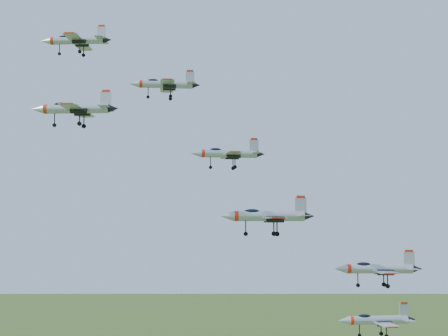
{
  "coord_description": "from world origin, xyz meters",
  "views": [
    {
      "loc": [
        18.56,
        -97.61,
        113.81
      ],
      "look_at": [
        13.1,
        0.34,
        122.44
      ],
      "focal_mm": 50.0,
      "sensor_mm": 36.0,
      "label": 1
    }
  ],
  "objects": [
    {
      "name": "jet_lead",
      "position": [
        -14.91,
        12.28,
        147.13
      ],
      "size": [
        13.28,
        10.89,
        3.56
      ],
      "rotation": [
        0.0,
        0.0,
        -0.01
      ],
      "color": "#ACB1B9"
    },
    {
      "name": "jet_left_high",
      "position": [
        3.17,
        1.76,
        136.36
      ],
      "size": [
        11.72,
        9.81,
        3.14
      ],
      "rotation": [
        0.0,
        0.0,
        0.16
      ],
      "color": "#ACB1B9"
    },
    {
      "name": "jet_right_high",
      "position": [
        -6.25,
        -16.12,
        129.12
      ],
      "size": [
        11.92,
        9.78,
        3.2
      ],
      "rotation": [
        0.0,
        0.0,
        0.01
      ],
      "color": "#ACB1B9"
    },
    {
      "name": "jet_left_low",
      "position": [
        13.23,
        6.62,
        125.45
      ],
      "size": [
        12.79,
        10.74,
        3.43
      ],
      "rotation": [
        0.0,
        0.0,
        0.19
      ],
      "color": "#ACB1B9"
    },
    {
      "name": "jet_right_low",
      "position": [
        19.62,
        -9.54,
        114.78
      ],
      "size": [
        13.58,
        11.36,
        3.63
      ],
      "rotation": [
        0.0,
        0.0,
        0.16
      ],
      "color": "#ACB1B9"
    },
    {
      "name": "jet_trail",
      "position": [
        35.78,
        -4.54,
        107.13
      ],
      "size": [
        12.98,
        10.69,
        3.47
      ],
      "rotation": [
        0.0,
        0.0,
        0.04
      ],
      "color": "#ACB1B9"
    },
    {
      "name": "jet_extra",
      "position": [
        38.46,
        11.65,
        97.32
      ],
      "size": [
        13.77,
        11.54,
        3.69
      ],
      "rotation": [
        0.0,
        0.0,
        0.17
      ],
      "color": "#ACB1B9"
    }
  ]
}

